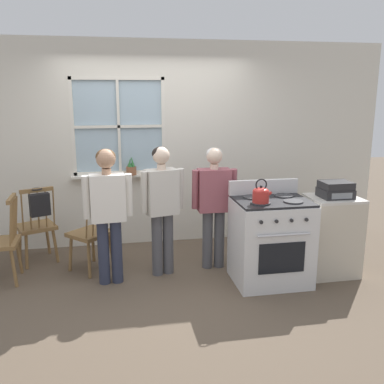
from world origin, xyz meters
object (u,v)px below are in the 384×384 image
object	(u,v)px
person_elderly_left	(108,204)
stereo	(336,190)
chair_by_window	(37,227)
chair_near_wall	(91,234)
kettle	(261,194)
person_teen_center	(162,200)
side_counter	(331,235)
handbag	(40,204)
potted_plant	(131,168)
person_adult_right	(214,198)
stove	(271,240)
chair_center_cluster	(1,243)

from	to	relation	value
person_elderly_left	stereo	bearing A→B (deg)	-9.09
chair_by_window	chair_near_wall	xyz separation A→B (m)	(0.66, -0.38, 0.00)
kettle	person_teen_center	bearing A→B (deg)	150.19
person_teen_center	stereo	xyz separation A→B (m)	(1.89, -0.35, 0.12)
person_teen_center	side_counter	bearing A→B (deg)	-23.63
handbag	stereo	world-z (taller)	stereo
chair_near_wall	potted_plant	bearing A→B (deg)	-166.63
person_adult_right	stereo	bearing A→B (deg)	-18.07
stereo	kettle	bearing A→B (deg)	-167.96
person_teen_center	side_counter	size ratio (longest dim) A/B	1.63
stove	potted_plant	distance (m)	2.11
kettle	stereo	world-z (taller)	kettle
stove	side_counter	size ratio (longest dim) A/B	1.20
chair_near_wall	kettle	world-z (taller)	kettle
side_counter	stereo	distance (m)	0.54
chair_near_wall	potted_plant	world-z (taller)	potted_plant
person_adult_right	chair_by_window	bearing A→B (deg)	165.67
person_teen_center	person_adult_right	world-z (taller)	person_teen_center
person_adult_right	potted_plant	xyz separation A→B (m)	(-0.89, 0.95, 0.21)
kettle	side_counter	xyz separation A→B (m)	(0.94, 0.22, -0.57)
chair_by_window	potted_plant	size ratio (longest dim) A/B	3.82
chair_near_wall	side_counter	distance (m)	2.74
person_elderly_left	stove	xyz separation A→B (m)	(1.71, -0.28, -0.41)
chair_by_window	person_adult_right	bearing A→B (deg)	141.30
chair_center_cluster	stereo	world-z (taller)	stereo
chair_by_window	side_counter	xyz separation A→B (m)	(3.35, -0.96, 0.01)
handbag	kettle	bearing A→B (deg)	-22.55
handbag	stereo	bearing A→B (deg)	-13.18
chair_by_window	person_teen_center	xyz separation A→B (m)	(1.46, -0.63, 0.42)
stereo	chair_center_cluster	bearing A→B (deg)	172.78
person_teen_center	potted_plant	bearing A→B (deg)	91.38
person_elderly_left	person_teen_center	bearing A→B (deg)	8.65
chair_near_wall	person_teen_center	bearing A→B (deg)	118.87
person_elderly_left	side_counter	size ratio (longest dim) A/B	1.63
person_teen_center	stove	distance (m)	1.27
person_elderly_left	stereo	size ratio (longest dim) A/B	4.32
chair_by_window	person_teen_center	bearing A→B (deg)	132.74
chair_center_cluster	person_adult_right	world-z (taller)	person_adult_right
potted_plant	handbag	bearing A→B (deg)	-150.16
person_teen_center	person_adult_right	xyz separation A→B (m)	(0.61, 0.08, -0.02)
stove	potted_plant	xyz separation A→B (m)	(-1.41, 1.45, 0.59)
chair_center_cluster	stereo	distance (m)	3.70
kettle	chair_near_wall	bearing A→B (deg)	155.47
potted_plant	stove	bearing A→B (deg)	-45.77
person_elderly_left	chair_by_window	bearing A→B (deg)	134.60
potted_plant	side_counter	bearing A→B (deg)	-32.10
chair_near_wall	person_elderly_left	bearing A→B (deg)	74.83
person_elderly_left	kettle	world-z (taller)	person_elderly_left
person_adult_right	kettle	world-z (taller)	person_adult_right
stove	stereo	size ratio (longest dim) A/B	3.19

